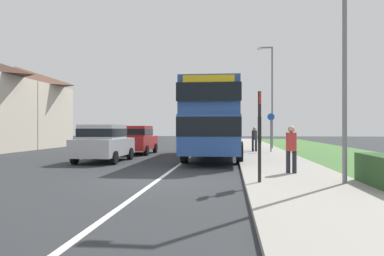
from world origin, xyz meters
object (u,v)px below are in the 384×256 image
at_px(parked_car_red, 136,139).
at_px(pedestrian_at_stop, 291,147).
at_px(pedestrian_walking_away, 254,138).
at_px(street_lamp_mid, 271,91).
at_px(street_lamp_near, 340,38).
at_px(cycle_route_sign, 271,131).
at_px(double_decker_bus, 215,118).
at_px(parked_car_silver, 104,142).
at_px(bus_stop_sign, 260,130).

distance_m(parked_car_red, pedestrian_at_stop, 12.21).
bearing_deg(pedestrian_walking_away, parked_car_red, -167.89).
bearing_deg(pedestrian_at_stop, pedestrian_walking_away, 92.34).
distance_m(pedestrian_walking_away, street_lamp_mid, 5.18).
relative_size(parked_car_red, street_lamp_near, 0.57).
relative_size(pedestrian_at_stop, cycle_route_sign, 0.66).
bearing_deg(pedestrian_walking_away, street_lamp_mid, 68.74).
bearing_deg(cycle_route_sign, street_lamp_near, -88.25).
relative_size(double_decker_bus, cycle_route_sign, 4.43).
xyz_separation_m(double_decker_bus, pedestrian_walking_away, (2.37, 3.74, -1.17)).
bearing_deg(pedestrian_walking_away, pedestrian_at_stop, -87.66).
bearing_deg(street_lamp_near, parked_car_silver, 144.12).
xyz_separation_m(parked_car_red, pedestrian_at_stop, (7.72, -9.46, 0.03)).
distance_m(double_decker_bus, pedestrian_at_stop, 7.89).
bearing_deg(street_lamp_near, bus_stop_sign, -179.44).
relative_size(parked_car_red, street_lamp_mid, 0.53).
height_order(double_decker_bus, street_lamp_mid, street_lamp_mid).
bearing_deg(pedestrian_at_stop, parked_car_red, 129.22).
relative_size(parked_car_silver, street_lamp_near, 0.58).
xyz_separation_m(pedestrian_walking_away, cycle_route_sign, (1.00, -0.29, 0.45)).
bearing_deg(pedestrian_at_stop, cycle_route_sign, 87.07).
xyz_separation_m(cycle_route_sign, street_lamp_near, (0.39, -12.77, 2.59)).
distance_m(pedestrian_at_stop, pedestrian_walking_away, 11.03).
height_order(parked_car_red, street_lamp_mid, street_lamp_mid).
relative_size(street_lamp_near, street_lamp_mid, 0.92).
xyz_separation_m(parked_car_silver, bus_stop_sign, (6.74, -6.44, 0.59)).
distance_m(bus_stop_sign, street_lamp_mid, 17.13).
bearing_deg(parked_car_red, parked_car_silver, -92.40).
xyz_separation_m(double_decker_bus, street_lamp_near, (3.76, -9.32, 1.87)).
xyz_separation_m(double_decker_bus, cycle_route_sign, (3.37, 3.45, -0.72)).
bearing_deg(street_lamp_mid, bus_stop_sign, -97.39).
xyz_separation_m(pedestrian_walking_away, street_lamp_near, (1.39, -13.07, 3.04)).
xyz_separation_m(bus_stop_sign, street_lamp_mid, (2.17, 16.76, 2.79)).
xyz_separation_m(parked_car_silver, street_lamp_near, (8.87, -6.42, 3.06)).
bearing_deg(pedestrian_at_stop, double_decker_bus, 111.17).
distance_m(pedestrian_at_stop, street_lamp_mid, 15.10).
relative_size(double_decker_bus, bus_stop_sign, 4.29).
height_order(parked_car_red, pedestrian_walking_away, parked_car_red).
height_order(parked_car_red, cycle_route_sign, cycle_route_sign).
distance_m(double_decker_bus, street_lamp_near, 10.22).
relative_size(double_decker_bus, street_lamp_mid, 1.47).
height_order(pedestrian_walking_away, street_lamp_mid, street_lamp_mid).
bearing_deg(street_lamp_near, pedestrian_walking_away, 96.07).
distance_m(parked_car_red, pedestrian_walking_away, 7.43).
bearing_deg(street_lamp_mid, cycle_route_sign, -96.17).
height_order(pedestrian_at_stop, pedestrian_walking_away, same).
distance_m(double_decker_bus, bus_stop_sign, 9.50).
height_order(double_decker_bus, bus_stop_sign, double_decker_bus).
distance_m(parked_car_silver, bus_stop_sign, 9.34).
height_order(parked_car_red, pedestrian_at_stop, parked_car_red).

